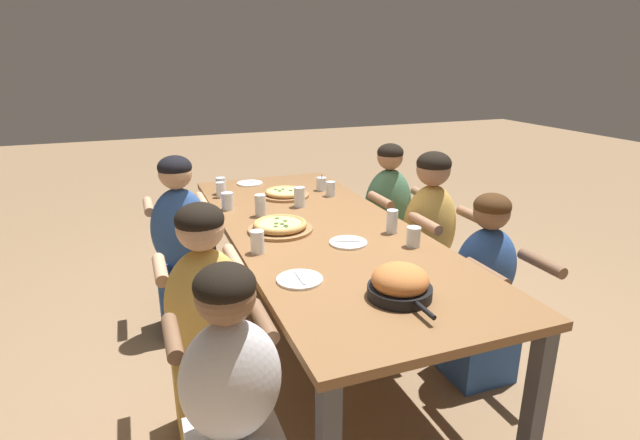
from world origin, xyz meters
name	(u,v)px	position (x,y,z in m)	size (l,w,h in m)	color
ground_plane	(320,348)	(0.00, 0.00, 0.00)	(18.00, 18.00, 0.00)	#896B4C
dining_table	(320,239)	(0.00, 0.00, 0.73)	(2.65, 1.03, 0.80)	brown
pizza_board_main	(280,226)	(-0.04, -0.23, 0.82)	(0.37, 0.37, 0.06)	#996B42
pizza_board_second	(285,193)	(-0.72, 0.01, 0.82)	(0.33, 0.33, 0.05)	#996B42
skillet_bowl	(400,284)	(0.92, 0.00, 0.86)	(0.39, 0.27, 0.14)	black
empty_plate_a	(348,243)	(0.28, 0.05, 0.80)	(0.20, 0.20, 0.02)	white
empty_plate_b	(300,279)	(0.62, -0.33, 0.80)	(0.21, 0.21, 0.02)	white
empty_plate_c	(250,183)	(-1.15, -0.14, 0.80)	(0.20, 0.20, 0.02)	white
cocktail_glass_blue	(321,185)	(-0.78, 0.31, 0.84)	(0.07, 0.07, 0.12)	silver
drinking_glass_a	(331,190)	(-0.62, 0.32, 0.84)	(0.07, 0.07, 0.10)	silver
drinking_glass_b	(228,202)	(-0.56, -0.43, 0.84)	(0.08, 0.08, 0.11)	silver
drinking_glass_c	(257,242)	(0.24, -0.43, 0.85)	(0.07, 0.07, 0.12)	silver
drinking_glass_d	(221,186)	(-0.95, -0.40, 0.86)	(0.07, 0.07, 0.12)	silver
drinking_glass_e	(299,198)	(-0.45, 0.03, 0.85)	(0.07, 0.07, 0.13)	silver
drinking_glass_f	(221,190)	(-0.86, -0.41, 0.85)	(0.06, 0.06, 0.11)	silver
drinking_glass_g	(261,207)	(-0.35, -0.26, 0.86)	(0.07, 0.07, 0.14)	silver
drinking_glass_h	(413,238)	(0.44, 0.35, 0.84)	(0.07, 0.07, 0.11)	silver
drinking_glass_i	(392,222)	(0.21, 0.35, 0.86)	(0.06, 0.06, 0.13)	silver
diner_near_right	(233,417)	(1.05, -0.73, 0.51)	(0.51, 0.40, 1.11)	silver
diner_near_midleft	(183,252)	(-0.55, -0.73, 0.54)	(0.51, 0.40, 1.17)	#2D5193
diner_far_midright	(483,297)	(0.57, 0.73, 0.49)	(0.51, 0.40, 1.08)	#2D5193
diner_near_midright	(209,334)	(0.50, -0.73, 0.54)	(0.51, 0.40, 1.16)	gold
diner_far_midleft	(387,229)	(-0.53, 0.73, 0.53)	(0.51, 0.40, 1.16)	#477556
diner_far_center	(428,250)	(0.01, 0.73, 0.56)	(0.51, 0.40, 1.20)	gold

